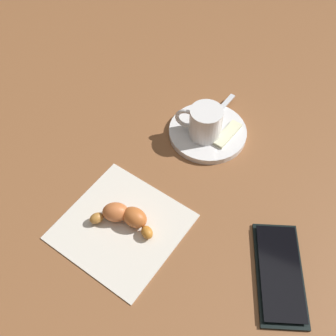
{
  "coord_description": "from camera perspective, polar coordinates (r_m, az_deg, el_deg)",
  "views": [
    {
      "loc": [
        -0.35,
        -0.17,
        0.57
      ],
      "look_at": [
        0.02,
        -0.01,
        0.03
      ],
      "focal_mm": 44.43,
      "sensor_mm": 36.0,
      "label": 1
    }
  ],
  "objects": [
    {
      "name": "teaspoon",
      "position": [
        0.75,
        5.31,
        6.04
      ],
      "size": [
        0.14,
        0.04,
        0.01
      ],
      "color": "silver",
      "rests_on": "saucer"
    },
    {
      "name": "napkin",
      "position": [
        0.65,
        -6.38,
        -7.96
      ],
      "size": [
        0.2,
        0.2,
        0.0
      ],
      "primitive_type": "cube",
      "rotation": [
        0.0,
        0.0,
        -0.19
      ],
      "color": "silver",
      "rests_on": "ground"
    },
    {
      "name": "saucer",
      "position": [
        0.75,
        5.45,
        4.91
      ],
      "size": [
        0.14,
        0.14,
        0.01
      ],
      "primitive_type": "cylinder",
      "color": "white",
      "rests_on": "ground"
    },
    {
      "name": "sugar_packet",
      "position": [
        0.74,
        8.14,
        4.63
      ],
      "size": [
        0.07,
        0.03,
        0.01
      ],
      "primitive_type": "cube",
      "rotation": [
        0.0,
        0.0,
        6.05
      ],
      "color": "beige",
      "rests_on": "saucer"
    },
    {
      "name": "ground_plane",
      "position": [
        0.69,
        -1.33,
        -2.04
      ],
      "size": [
        1.8,
        1.8,
        0.0
      ],
      "primitive_type": "plane",
      "color": "brown"
    },
    {
      "name": "espresso_cup",
      "position": [
        0.72,
        5.03,
        6.28
      ],
      "size": [
        0.06,
        0.08,
        0.06
      ],
      "color": "white",
      "rests_on": "saucer"
    },
    {
      "name": "cell_phone",
      "position": [
        0.63,
        15.08,
        -13.71
      ],
      "size": [
        0.17,
        0.12,
        0.01
      ],
      "color": "black",
      "rests_on": "ground"
    },
    {
      "name": "croissant",
      "position": [
        0.64,
        -6.01,
        -6.57
      ],
      "size": [
        0.05,
        0.11,
        0.03
      ],
      "color": "#C27425",
      "rests_on": "napkin"
    }
  ]
}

